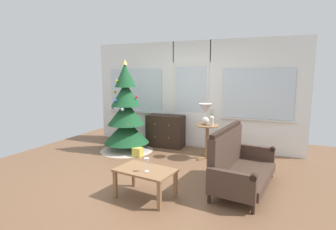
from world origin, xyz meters
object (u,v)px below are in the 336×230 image
Objects in this scene: dresser_cabinet at (165,131)px; settee_sofa at (238,165)px; side_table at (207,135)px; gift_box at (138,152)px; table_lamp at (205,111)px; coffee_table at (145,173)px; flower_vase at (212,120)px; christmas_tree at (126,118)px; wine_glass at (147,162)px.

dresser_cabinet is 0.56× the size of settee_sofa.
side_table reaches higher than gift_box.
dresser_cabinet is 1.31m from side_table.
settee_sofa is 1.68m from table_lamp.
coffee_table reaches higher than gift_box.
flower_vase reaches higher than side_table.
dresser_cabinet is at bearing 156.14° from side_table.
settee_sofa is 1.78× the size of coffee_table.
christmas_tree is 2.33× the size of coffee_table.
table_lamp is 2.27m from wine_glass.
gift_box is (-1.14, 1.72, -0.47)m from wine_glass.
table_lamp is at bearing 84.26° from wine_glass.
coffee_table is 4.64× the size of gift_box.
gift_box is (-1.52, -0.40, -0.74)m from flower_vase.
flower_vase reaches higher than coffee_table.
dresser_cabinet is 2.68m from settee_sofa.
settee_sofa is 1.46m from coffee_table.
dresser_cabinet is 4.63× the size of wine_glass.
christmas_tree is 2.95m from settee_sofa.
wine_glass is (-0.22, -2.21, -0.44)m from table_lamp.
table_lamp is 2.26m from coffee_table.
dresser_cabinet is at bearing 156.72° from table_lamp.
table_lamp is 0.49× the size of coffee_table.
table_lamp is 2.26× the size of wine_glass.
gift_box is at bearing -162.17° from side_table.
settee_sofa is 2.40m from gift_box.
table_lamp reaches higher than coffee_table.
dresser_cabinet is 2.86m from wine_glass.
table_lamp is (-0.89, 1.28, 0.63)m from settee_sofa.
side_table is at bearing 4.78° from christmas_tree.
christmas_tree is 0.88m from gift_box.
christmas_tree is at bearing -175.22° from side_table.
dresser_cabinet reaches higher than wine_glass.
dresser_cabinet is (0.69, 0.68, -0.39)m from christmas_tree.
christmas_tree is 2.58m from wine_glass.
wine_glass is at bearing -100.26° from flower_vase.
dresser_cabinet is at bearing 108.61° from wine_glass.
side_table is 3.74× the size of gift_box.
gift_box is (-1.36, -0.50, -0.91)m from table_lamp.
wine_glass is (0.06, -0.06, 0.21)m from coffee_table.
dresser_cabinet is 1.49m from flower_vase.
table_lamp is (-0.06, 0.04, 0.50)m from side_table.
table_lamp reaches higher than gift_box.
flower_vase is 2.17m from wine_glass.
settee_sofa is 1.47m from wine_glass.
side_table is 1.65× the size of table_lamp.
wine_glass is at bearing -139.86° from settee_sofa.
christmas_tree reaches higher than dresser_cabinet.
gift_box is at bearing -159.94° from table_lamp.
side_table is at bearing -33.69° from table_lamp.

